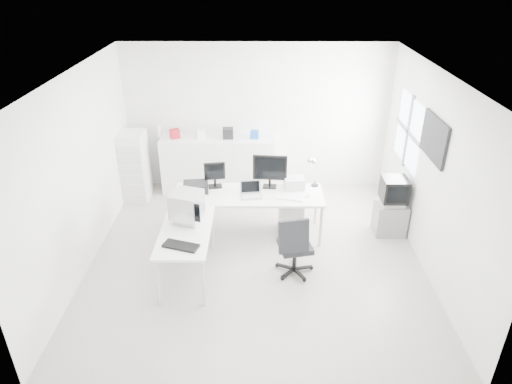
{
  "coord_description": "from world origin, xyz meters",
  "views": [
    {
      "loc": [
        0.04,
        -5.86,
        4.15
      ],
      "look_at": [
        0.0,
        0.2,
        1.0
      ],
      "focal_mm": 32.0,
      "sensor_mm": 36.0,
      "label": 1
    }
  ],
  "objects_px": {
    "office_chair": "(295,243)",
    "filing_cabinet": "(135,166)",
    "lcd_monitor_large": "(270,171)",
    "laser_printer": "(294,183)",
    "laptop": "(251,190)",
    "side_desk": "(187,253)",
    "tv_cabinet": "(390,218)",
    "sideboard": "(219,164)",
    "crt_monitor": "(187,208)",
    "main_desk": "(248,214)",
    "inkjet_printer": "(196,187)",
    "crt_tv": "(394,192)",
    "drawer_pedestal": "(291,217)",
    "lcd_monitor_small": "(215,175)"
  },
  "relations": [
    {
      "from": "filing_cabinet",
      "to": "laptop",
      "type": "bearing_deg",
      "value": -32.24
    },
    {
      "from": "laptop",
      "to": "office_chair",
      "type": "relative_size",
      "value": 0.37
    },
    {
      "from": "main_desk",
      "to": "drawer_pedestal",
      "type": "xyz_separation_m",
      "value": [
        0.7,
        0.05,
        -0.08
      ]
    },
    {
      "from": "inkjet_printer",
      "to": "office_chair",
      "type": "relative_size",
      "value": 0.4
    },
    {
      "from": "crt_monitor",
      "to": "crt_tv",
      "type": "bearing_deg",
      "value": 32.29
    },
    {
      "from": "drawer_pedestal",
      "to": "crt_monitor",
      "type": "relative_size",
      "value": 1.41
    },
    {
      "from": "laser_printer",
      "to": "lcd_monitor_large",
      "type": "bearing_deg",
      "value": 170.3
    },
    {
      "from": "main_desk",
      "to": "lcd_monitor_small",
      "type": "height_order",
      "value": "lcd_monitor_small"
    },
    {
      "from": "crt_monitor",
      "to": "crt_tv",
      "type": "height_order",
      "value": "crt_monitor"
    },
    {
      "from": "filing_cabinet",
      "to": "office_chair",
      "type": "bearing_deg",
      "value": -39.26
    },
    {
      "from": "lcd_monitor_large",
      "to": "crt_tv",
      "type": "relative_size",
      "value": 1.15
    },
    {
      "from": "tv_cabinet",
      "to": "sideboard",
      "type": "xyz_separation_m",
      "value": [
        -2.96,
        1.57,
        0.27
      ]
    },
    {
      "from": "main_desk",
      "to": "office_chair",
      "type": "xyz_separation_m",
      "value": [
        0.69,
        -1.04,
        0.13
      ]
    },
    {
      "from": "main_desk",
      "to": "laptop",
      "type": "bearing_deg",
      "value": -63.43
    },
    {
      "from": "lcd_monitor_large",
      "to": "office_chair",
      "type": "relative_size",
      "value": 0.58
    },
    {
      "from": "lcd_monitor_large",
      "to": "laser_printer",
      "type": "relative_size",
      "value": 1.79
    },
    {
      "from": "drawer_pedestal",
      "to": "office_chair",
      "type": "distance_m",
      "value": 1.1
    },
    {
      "from": "side_desk",
      "to": "laser_printer",
      "type": "distance_m",
      "value": 2.13
    },
    {
      "from": "crt_tv",
      "to": "lcd_monitor_small",
      "type": "bearing_deg",
      "value": 176.11
    },
    {
      "from": "inkjet_printer",
      "to": "crt_monitor",
      "type": "relative_size",
      "value": 0.93
    },
    {
      "from": "side_desk",
      "to": "tv_cabinet",
      "type": "bearing_deg",
      "value": 19.81
    },
    {
      "from": "lcd_monitor_large",
      "to": "laptop",
      "type": "distance_m",
      "value": 0.49
    },
    {
      "from": "laser_printer",
      "to": "crt_monitor",
      "type": "distance_m",
      "value": 1.93
    },
    {
      "from": "laptop",
      "to": "inkjet_printer",
      "type": "bearing_deg",
      "value": 160.37
    },
    {
      "from": "laptop",
      "to": "crt_tv",
      "type": "xyz_separation_m",
      "value": [
        2.3,
        0.15,
        -0.1
      ]
    },
    {
      "from": "lcd_monitor_large",
      "to": "main_desk",
      "type": "bearing_deg",
      "value": -139.09
    },
    {
      "from": "inkjet_printer",
      "to": "drawer_pedestal",
      "type": "bearing_deg",
      "value": -8.73
    },
    {
      "from": "inkjet_printer",
      "to": "laptop",
      "type": "xyz_separation_m",
      "value": [
        0.9,
        -0.2,
        0.05
      ]
    },
    {
      "from": "sideboard",
      "to": "filing_cabinet",
      "type": "height_order",
      "value": "filing_cabinet"
    },
    {
      "from": "lcd_monitor_large",
      "to": "crt_monitor",
      "type": "relative_size",
      "value": 1.35
    },
    {
      "from": "main_desk",
      "to": "inkjet_printer",
      "type": "distance_m",
      "value": 0.97
    },
    {
      "from": "laptop",
      "to": "tv_cabinet",
      "type": "distance_m",
      "value": 2.38
    },
    {
      "from": "side_desk",
      "to": "office_chair",
      "type": "xyz_separation_m",
      "value": [
        1.54,
        0.06,
        0.13
      ]
    },
    {
      "from": "laser_printer",
      "to": "filing_cabinet",
      "type": "height_order",
      "value": "filing_cabinet"
    },
    {
      "from": "laptop",
      "to": "office_chair",
      "type": "distance_m",
      "value": 1.19
    },
    {
      "from": "lcd_monitor_large",
      "to": "crt_tv",
      "type": "bearing_deg",
      "value": -0.27
    },
    {
      "from": "lcd_monitor_small",
      "to": "laser_printer",
      "type": "bearing_deg",
      "value": -11.0
    },
    {
      "from": "tv_cabinet",
      "to": "laser_printer",
      "type": "bearing_deg",
      "value": 174.02
    },
    {
      "from": "laptop",
      "to": "filing_cabinet",
      "type": "height_order",
      "value": "filing_cabinet"
    },
    {
      "from": "main_desk",
      "to": "inkjet_printer",
      "type": "height_order",
      "value": "inkjet_printer"
    },
    {
      "from": "drawer_pedestal",
      "to": "tv_cabinet",
      "type": "distance_m",
      "value": 1.65
    },
    {
      "from": "tv_cabinet",
      "to": "filing_cabinet",
      "type": "bearing_deg",
      "value": 164.65
    },
    {
      "from": "drawer_pedestal",
      "to": "sideboard",
      "type": "height_order",
      "value": "sideboard"
    },
    {
      "from": "office_chair",
      "to": "filing_cabinet",
      "type": "distance_m",
      "value": 3.68
    },
    {
      "from": "drawer_pedestal",
      "to": "crt_monitor",
      "type": "xyz_separation_m",
      "value": [
        -1.55,
        -0.9,
        0.66
      ]
    },
    {
      "from": "main_desk",
      "to": "side_desk",
      "type": "height_order",
      "value": "same"
    },
    {
      "from": "tv_cabinet",
      "to": "drawer_pedestal",
      "type": "bearing_deg",
      "value": -179.91
    },
    {
      "from": "main_desk",
      "to": "laser_printer",
      "type": "xyz_separation_m",
      "value": [
        0.75,
        0.22,
        0.47
      ]
    },
    {
      "from": "lcd_monitor_small",
      "to": "office_chair",
      "type": "distance_m",
      "value": 1.85
    },
    {
      "from": "inkjet_printer",
      "to": "tv_cabinet",
      "type": "relative_size",
      "value": 0.73
    }
  ]
}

